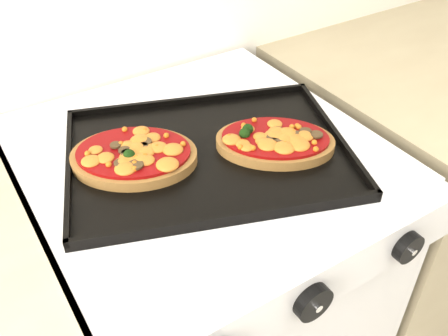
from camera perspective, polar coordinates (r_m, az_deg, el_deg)
stove at (r=1.20m, az=-2.23°, el=-15.47°), size 0.60×0.60×0.91m
control_panel at (r=0.73m, az=9.91°, el=-13.38°), size 0.60×0.02×0.09m
knob_center at (r=0.72m, az=10.14°, el=-14.88°), size 0.06×0.02×0.06m
knob_right at (r=0.82m, az=20.27°, el=-8.51°), size 0.05×0.02×0.05m
baking_tray at (r=0.84m, az=-1.82°, el=1.88°), size 0.55×0.48×0.02m
pizza_left at (r=0.83m, az=-10.27°, el=1.54°), size 0.26×0.24×0.03m
pizza_right at (r=0.85m, az=5.87°, el=3.18°), size 0.24×0.23×0.03m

